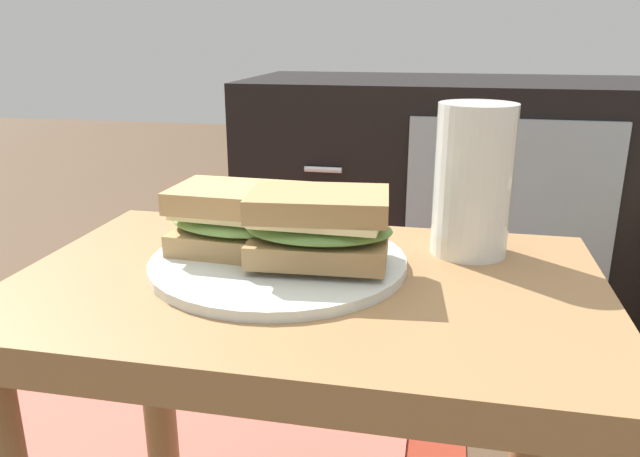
% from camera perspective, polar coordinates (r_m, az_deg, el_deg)
% --- Properties ---
extents(side_table, '(0.56, 0.36, 0.46)m').
position_cam_1_polar(side_table, '(0.63, -1.18, -12.17)').
color(side_table, olive).
rests_on(side_table, ground).
extents(tv_cabinet, '(0.96, 0.46, 0.58)m').
position_cam_1_polar(tv_cabinet, '(1.53, 11.78, 2.46)').
color(tv_cabinet, black).
rests_on(tv_cabinet, ground).
extents(area_rug, '(1.12, 0.76, 0.01)m').
position_cam_1_polar(area_rug, '(1.29, -13.32, -14.67)').
color(area_rug, maroon).
rests_on(area_rug, ground).
extents(plate, '(0.25, 0.25, 0.01)m').
position_cam_1_polar(plate, '(0.62, -3.85, -3.09)').
color(plate, silver).
rests_on(plate, side_table).
extents(sandwich_front, '(0.15, 0.10, 0.07)m').
position_cam_1_polar(sandwich_front, '(0.63, -7.46, 0.85)').
color(sandwich_front, tan).
rests_on(sandwich_front, plate).
extents(sandwich_back, '(0.14, 0.10, 0.07)m').
position_cam_1_polar(sandwich_back, '(0.58, -0.11, 0.20)').
color(sandwich_back, '#9E7A4C').
rests_on(sandwich_back, plate).
extents(beer_glass, '(0.08, 0.08, 0.16)m').
position_cam_1_polar(beer_glass, '(0.66, 13.94, 4.05)').
color(beer_glass, silver).
rests_on(beer_glass, side_table).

